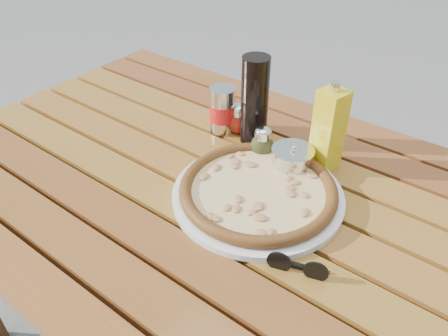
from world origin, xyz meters
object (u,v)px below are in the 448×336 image
Objects in this scene: pizza at (258,189)px; olive_oil_cruet at (329,129)px; pepper_shaker at (239,119)px; plate at (258,195)px; sunglasses at (297,266)px; table at (219,209)px; parmesan_tin at (292,160)px; soda_can at (223,110)px; oregano_shaker at (262,143)px; dark_bottle at (255,101)px.

pizza is 1.59× the size of olive_oil_cruet.
pepper_shaker reaches higher than pizza.
plate is 0.21m from sunglasses.
pepper_shaker is at bearing 114.03° from table.
soda_can is at bearing 168.50° from parmesan_tin.
pizza is at bearing -94.16° from parmesan_tin.
olive_oil_cruet reaches higher than oregano_shaker.
oregano_shaker is at bearing 120.18° from plate.
olive_oil_cruet is (0.19, 0.01, -0.01)m from dark_bottle.
sunglasses is (0.24, -0.26, -0.02)m from oregano_shaker.
oregano_shaker reaches higher than plate.
dark_bottle reaches higher than pizza.
oregano_shaker is 0.70× the size of parmesan_tin.
table is 0.30m from sunglasses.
oregano_shaker is at bearing -39.85° from dark_bottle.
olive_oil_cruet reaches higher than pepper_shaker.
olive_oil_cruet is 1.80× the size of parmesan_tin.
dark_bottle reaches higher than soda_can.
plate is 0.29m from soda_can.
pizza is at bearing -37.40° from soda_can.
table is 3.89× the size of plate.
olive_oil_cruet reaches higher than pizza.
dark_bottle is 1.89× the size of parmesan_tin.
pepper_shaker is at bearing 134.58° from pizza.
dark_bottle is 1.83× the size of soda_can.
sunglasses is at bearing -57.89° from parmesan_tin.
soda_can is (-0.04, -0.02, 0.02)m from pepper_shaker.
oregano_shaker is (0.02, 0.14, 0.11)m from table.
parmesan_tin is (0.23, -0.05, -0.03)m from soda_can.
sunglasses reaches higher than plate.
table is 0.20m from parmesan_tin.
plate is 3.09× the size of parmesan_tin.
dark_bottle reaches higher than olive_oil_cruet.
olive_oil_cruet is 0.34m from sunglasses.
table is 0.14m from pizza.
oregano_shaker is (-0.08, 0.13, 0.03)m from plate.
soda_can is 1.10× the size of sunglasses.
pepper_shaker is 0.37× the size of dark_bottle.
pizza is 1.52× the size of dark_bottle.
pepper_shaker reaches higher than table.
dark_bottle is at bearing 140.15° from oregano_shaker.
olive_oil_cruet is 0.10m from parmesan_tin.
olive_oil_cruet is at bearing 73.57° from pizza.
dark_bottle is at bearing -176.82° from olive_oil_cruet.
olive_oil_cruet reaches higher than sunglasses.
plate is 1.08× the size of pizza.
soda_can reaches higher than pepper_shaker.
dark_bottle is at bearing 5.31° from soda_can.
parmesan_tin reaches higher than sunglasses.
pizza is 0.28m from soda_can.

